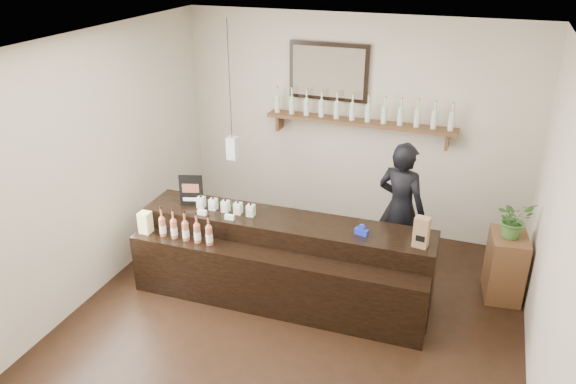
# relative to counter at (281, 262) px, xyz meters

# --- Properties ---
(ground) EXTENTS (5.00, 5.00, 0.00)m
(ground) POSITION_rel_counter_xyz_m (0.28, -0.58, -0.42)
(ground) COLOR black
(ground) RESTS_ON ground
(room_shell) EXTENTS (5.00, 5.00, 5.00)m
(room_shell) POSITION_rel_counter_xyz_m (0.28, -0.58, 1.29)
(room_shell) COLOR beige
(room_shell) RESTS_ON ground
(back_wall_decor) EXTENTS (2.66, 0.96, 1.69)m
(back_wall_decor) POSITION_rel_counter_xyz_m (0.13, 1.79, 1.34)
(back_wall_decor) COLOR #55361D
(back_wall_decor) RESTS_ON ground
(counter) EXTENTS (3.18, 0.90, 1.04)m
(counter) POSITION_rel_counter_xyz_m (0.00, 0.00, 0.00)
(counter) COLOR black
(counter) RESTS_ON ground
(promo_sign) EXTENTS (0.25, 0.10, 0.36)m
(promo_sign) POSITION_rel_counter_xyz_m (-1.09, 0.08, 0.65)
(promo_sign) COLOR black
(promo_sign) RESTS_ON counter
(paper_bag) EXTENTS (0.16, 0.13, 0.31)m
(paper_bag) POSITION_rel_counter_xyz_m (1.43, 0.03, 0.62)
(paper_bag) COLOR #846040
(paper_bag) RESTS_ON counter
(tape_dispenser) EXTENTS (0.15, 0.08, 0.12)m
(tape_dispenser) POSITION_rel_counter_xyz_m (0.84, 0.06, 0.51)
(tape_dispenser) COLOR #1828A9
(tape_dispenser) RESTS_ON counter
(side_cabinet) EXTENTS (0.43, 0.55, 0.74)m
(side_cabinet) POSITION_rel_counter_xyz_m (2.28, 0.83, -0.05)
(side_cabinet) COLOR #55361D
(side_cabinet) RESTS_ON ground
(potted_plant) EXTENTS (0.49, 0.48, 0.41)m
(potted_plant) POSITION_rel_counter_xyz_m (2.28, 0.83, 0.53)
(potted_plant) COLOR #3D6F2C
(potted_plant) RESTS_ON side_cabinet
(shopkeeper) EXTENTS (0.76, 0.62, 1.81)m
(shopkeeper) POSITION_rel_counter_xyz_m (1.09, 0.97, 0.49)
(shopkeeper) COLOR black
(shopkeeper) RESTS_ON ground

